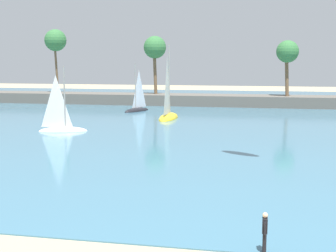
{
  "coord_description": "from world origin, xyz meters",
  "views": [
    {
      "loc": [
        5.68,
        -10.56,
        7.41
      ],
      "look_at": [
        1.51,
        9.95,
        4.51
      ],
      "focal_mm": 50.85,
      "sensor_mm": 36.0,
      "label": 1
    }
  ],
  "objects_px": {
    "sailboat_near_shore": "(168,112)",
    "sailboat_toward_headland": "(62,125)",
    "sailboat_far_left": "(137,106)",
    "person_at_waterline": "(265,232)"
  },
  "relations": [
    {
      "from": "person_at_waterline",
      "to": "sailboat_far_left",
      "type": "bearing_deg",
      "value": 110.57
    },
    {
      "from": "sailboat_near_shore",
      "to": "sailboat_toward_headland",
      "type": "distance_m",
      "value": 15.6
    },
    {
      "from": "sailboat_near_shore",
      "to": "sailboat_toward_headland",
      "type": "bearing_deg",
      "value": -123.88
    },
    {
      "from": "sailboat_near_shore",
      "to": "sailboat_far_left",
      "type": "height_order",
      "value": "sailboat_near_shore"
    },
    {
      "from": "sailboat_near_shore",
      "to": "sailboat_far_left",
      "type": "bearing_deg",
      "value": 128.1
    },
    {
      "from": "sailboat_near_shore",
      "to": "sailboat_far_left",
      "type": "xyz_separation_m",
      "value": [
        -6.27,
        8.0,
        -0.23
      ]
    },
    {
      "from": "sailboat_near_shore",
      "to": "sailboat_toward_headland",
      "type": "xyz_separation_m",
      "value": [
        -8.7,
        -12.95,
        -0.25
      ]
    },
    {
      "from": "person_at_waterline",
      "to": "sailboat_near_shore",
      "type": "distance_m",
      "value": 42.69
    },
    {
      "from": "person_at_waterline",
      "to": "sailboat_toward_headland",
      "type": "relative_size",
      "value": 0.23
    },
    {
      "from": "sailboat_toward_headland",
      "to": "sailboat_far_left",
      "type": "height_order",
      "value": "sailboat_far_left"
    }
  ]
}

